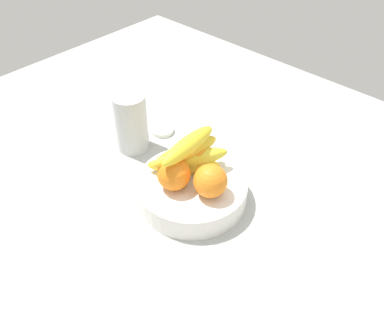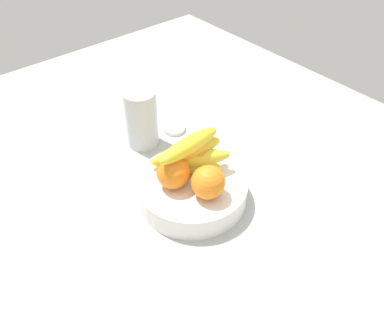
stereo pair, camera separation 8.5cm
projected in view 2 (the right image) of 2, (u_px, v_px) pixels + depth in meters
The scene contains 8 objects.
ground_plane at pixel (205, 203), 100.41cm from camera, with size 180.00×140.00×3.00cm, color #B0B4AF.
fruit_bowl at pixel (192, 190), 97.74cm from camera, with size 25.71×25.71×5.63cm, color white.
orange_front_left at pixel (208, 182), 90.07cm from camera, with size 7.53×7.53×7.53cm, color orange.
orange_front_right at pixel (197, 154), 97.17cm from camera, with size 7.53×7.53×7.53cm, color orange.
orange_center at pixel (173, 172), 92.49cm from camera, with size 7.53×7.53×7.53cm, color orange.
banana_bunch at pixel (189, 155), 94.55cm from camera, with size 15.38×17.94×10.60cm.
thermos_tumbler at pixel (141, 119), 110.40cm from camera, with size 8.56×8.56×16.08cm, color #BABEBF.
jar_lid at pixel (174, 129), 119.73cm from camera, with size 6.34×6.34×1.14cm, color white.
Camera 2 is at (-51.14, 47.36, 71.35)cm, focal length 39.15 mm.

